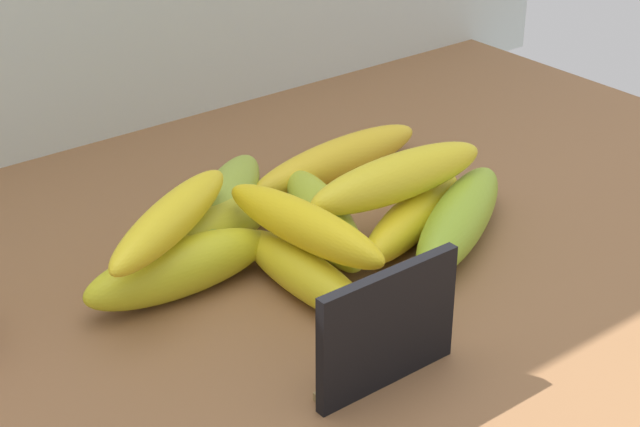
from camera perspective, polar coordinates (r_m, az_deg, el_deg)
name	(u,v)px	position (r cm, az deg, el deg)	size (l,w,h in cm)	color
counter_top	(311,335)	(74.65, -0.50, -6.80)	(110.00, 76.00, 3.00)	brown
chalkboard_sign	(387,332)	(65.63, 3.75, -6.62)	(11.00, 1.80, 8.40)	black
banana_0	(323,218)	(82.77, 0.19, -0.25)	(16.76, 3.96, 3.96)	#A9C030
banana_1	(224,204)	(84.84, -5.37, 0.51)	(17.71, 4.35, 4.35)	#97B238
banana_2	(338,160)	(93.04, 0.99, 3.01)	(19.89, 3.81, 3.81)	yellow
banana_3	(305,274)	(75.57, -0.87, -3.42)	(15.32, 3.46, 3.46)	yellow
banana_4	(459,219)	(82.96, 7.78, -0.30)	(18.51, 4.38, 4.38)	#92B72E
banana_5	(179,268)	(76.20, -7.85, -3.04)	(15.26, 4.34, 4.34)	gold
banana_6	(413,217)	(83.71, 5.22, -0.19)	(16.57, 3.56, 3.56)	yellow
banana_7	(199,237)	(80.28, -6.76, -1.33)	(16.98, 4.15, 4.15)	gold
banana_8	(398,177)	(81.74, 4.39, 2.04)	(17.40, 3.86, 3.86)	yellow
banana_9	(171,219)	(74.94, -8.33, -0.32)	(16.40, 3.22, 3.22)	yellow
banana_10	(303,225)	(75.11, -0.93, -0.62)	(16.03, 3.38, 3.38)	yellow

